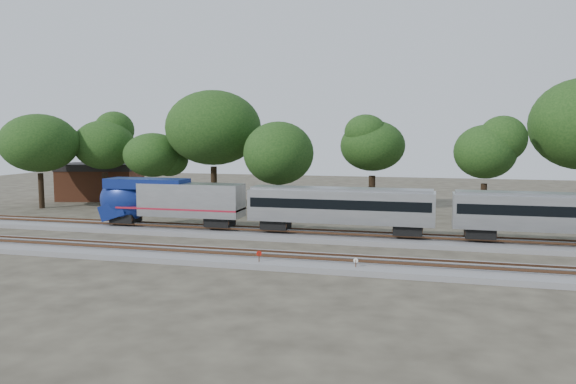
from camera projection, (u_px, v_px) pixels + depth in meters
name	position (u px, v px, depth m)	size (l,w,h in m)	color
ground	(255.00, 250.00, 44.73)	(160.00, 160.00, 0.00)	#383328
track_far	(276.00, 234.00, 50.48)	(160.00, 5.00, 0.73)	slate
track_near	(238.00, 258.00, 40.86)	(160.00, 5.00, 0.73)	slate
train	(560.00, 212.00, 44.31)	(83.89, 2.88, 4.25)	silver
switch_stand_red	(259.00, 257.00, 38.70)	(0.36, 0.16, 1.16)	#512D19
switch_stand_white	(356.00, 263.00, 37.13)	(0.32, 0.09, 1.01)	#512D19
switch_lever	(333.00, 270.00, 37.43)	(0.50, 0.30, 0.30)	#512D19
brick_building	(101.00, 181.00, 79.31)	(11.97, 9.66, 5.07)	brown
tree_0	(39.00, 143.00, 68.95)	(8.21, 8.21, 11.58)	black
tree_1	(104.00, 145.00, 72.00)	(7.92, 7.92, 11.17)	black
tree_2	(153.00, 155.00, 68.10)	(6.76, 6.76, 9.53)	black
tree_3	(213.00, 128.00, 66.06)	(10.08, 10.08, 14.21)	black
tree_4	(279.00, 153.00, 59.91)	(7.26, 7.26, 10.23)	black
tree_5	(373.00, 146.00, 67.06)	(7.91, 7.91, 11.16)	black
tree_6	(485.00, 152.00, 59.09)	(7.44, 7.44, 10.49)	black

